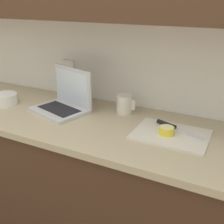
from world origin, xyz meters
TOP-DOWN VIEW (x-y plane):
  - counter_unit at (-0.02, 0.00)m, footprint 2.60×0.63m
  - laptop at (-0.19, 0.06)m, footprint 0.36×0.31m
  - cutting_board at (0.47, 0.03)m, footprint 0.36×0.27m
  - knife at (0.45, 0.09)m, footprint 0.26×0.12m
  - lemon_half_cut at (0.45, 0.01)m, footprint 0.07×0.07m
  - measuring_cup at (0.15, 0.18)m, footprint 0.11×0.09m
  - bowl_white at (-0.58, -0.03)m, footprint 0.15×0.15m

SIDE VIEW (x-z plane):
  - counter_unit at x=-0.02m, z-range 0.01..0.92m
  - cutting_board at x=0.47m, z-range 0.91..0.92m
  - knife at x=0.45m, z-range 0.91..0.94m
  - lemon_half_cut at x=0.45m, z-range 0.92..0.96m
  - bowl_white at x=-0.58m, z-range 0.91..0.97m
  - measuring_cup at x=0.15m, z-range 0.91..1.02m
  - laptop at x=-0.19m, z-range 0.84..1.09m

